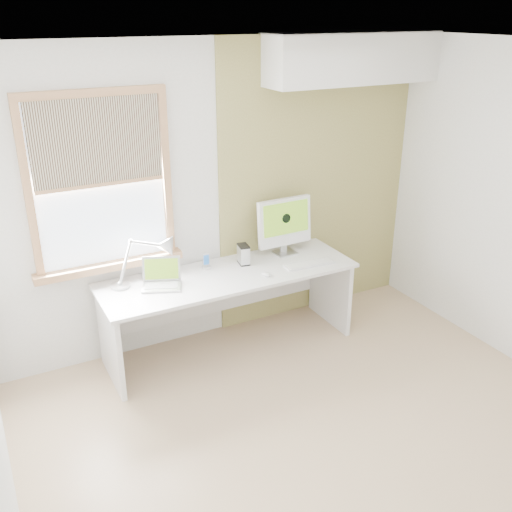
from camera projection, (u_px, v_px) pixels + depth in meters
room at (335, 271)px, 3.58m from camera, size 4.04×3.54×2.64m
accent_wall at (316, 181)px, 5.43m from camera, size 2.00×0.02×2.60m
soffit at (352, 58)px, 4.94m from camera, size 1.60×0.40×0.42m
window at (101, 185)px, 4.46m from camera, size 1.20×0.14×1.42m
desk at (226, 291)px, 5.02m from camera, size 2.20×0.70×0.73m
desk_lamp at (159, 253)px, 4.80m from camera, size 0.68×0.32×0.38m
laptop at (162, 279)px, 4.68m from camera, size 0.38×0.34×0.22m
phone_dock at (206, 264)px, 4.98m from camera, size 0.08×0.08×0.14m
external_drive at (243, 254)px, 5.06m from camera, size 0.10×0.15×0.17m
imac at (284, 223)px, 5.20m from camera, size 0.53×0.18×0.51m
keyboard at (309, 264)px, 5.06m from camera, size 0.46×0.16×0.02m
mouse at (266, 274)px, 4.85m from camera, size 0.08×0.10×0.03m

